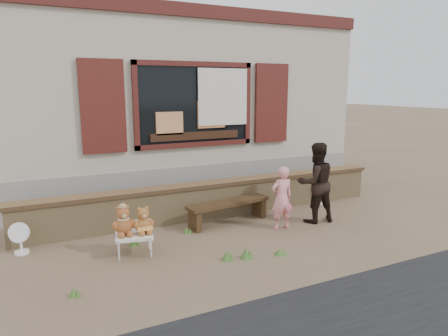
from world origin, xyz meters
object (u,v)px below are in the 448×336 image
folding_chair (134,236)px  teddy_bear_right (143,220)px  child (282,198)px  teddy_bear_left (123,220)px  adult (316,183)px  bench (229,207)px

folding_chair → teddy_bear_right: teddy_bear_right is taller
folding_chair → child: (2.53, 0.00, 0.25)m
teddy_bear_right → teddy_bear_left: bearing=-180.0°
teddy_bear_left → adult: adult is taller
folding_chair → teddy_bear_right: size_ratio=1.51×
teddy_bear_right → bench: bearing=32.9°
teddy_bear_left → child: child is taller
teddy_bear_left → teddy_bear_right: bearing=0.0°
child → folding_chair: bearing=4.3°
teddy_bear_left → adult: (3.43, 0.04, 0.18)m
folding_chair → child: size_ratio=0.55×
folding_chair → teddy_bear_right: 0.27m
folding_chair → child: 2.55m
bench → teddy_bear_right: 1.85m
folding_chair → adult: 3.32m
teddy_bear_left → child: 2.67m
bench → folding_chair: bearing=-168.8°
bench → child: size_ratio=1.48×
adult → folding_chair: bearing=8.1°
bench → adult: size_ratio=1.12×
teddy_bear_left → adult: 3.43m
child → bench: bearing=-39.0°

